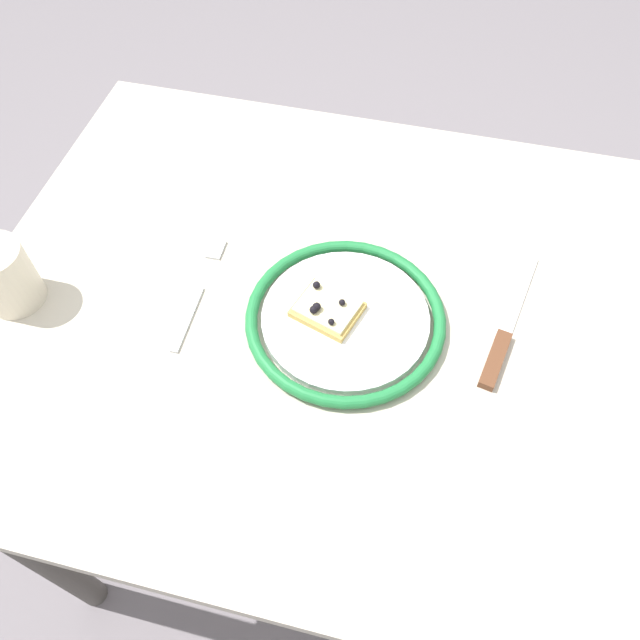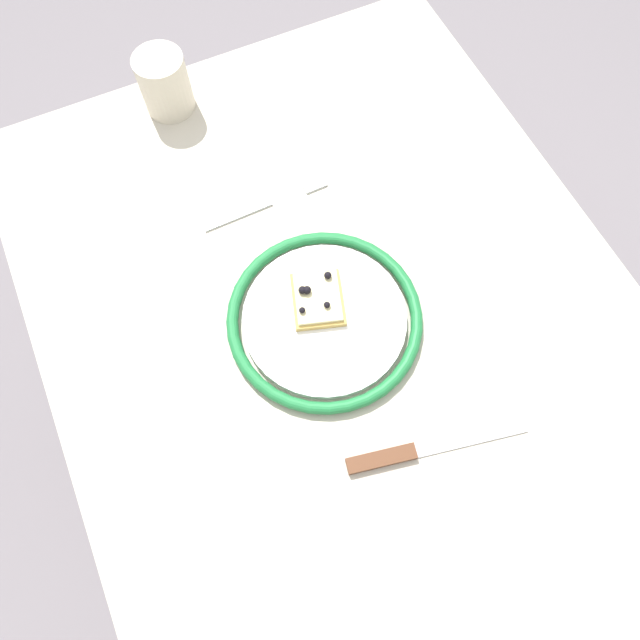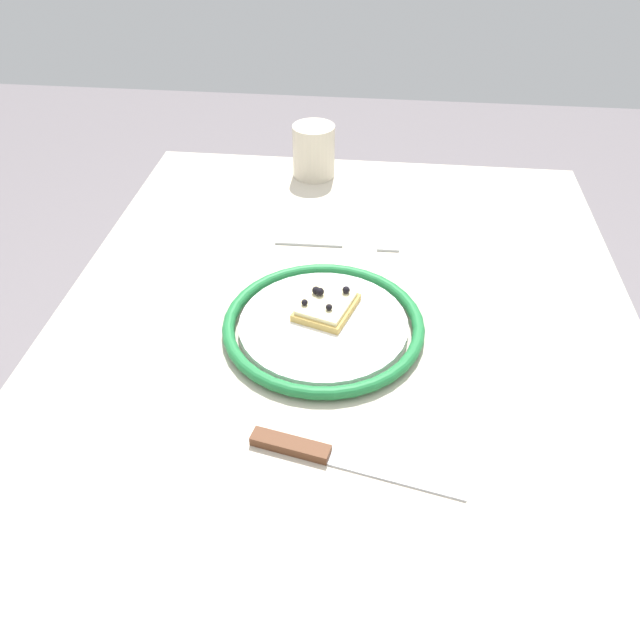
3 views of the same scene
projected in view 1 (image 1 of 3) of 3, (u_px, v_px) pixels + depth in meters
The scene contains 7 objects.
ground_plane at pixel (345, 494), 1.50m from camera, with size 6.00×6.00×0.00m, color slate.
dining_table at pixel (359, 351), 0.95m from camera, with size 1.09×0.81×0.77m.
plate at pixel (345, 318), 0.84m from camera, with size 0.27×0.27×0.02m.
pizza_slice_near at pixel (327, 308), 0.83m from camera, with size 0.10×0.09×0.03m.
knife at pixel (502, 341), 0.83m from camera, with size 0.07×0.24×0.01m.
fork at pixel (199, 291), 0.88m from camera, with size 0.02×0.20×0.00m.
cup at pixel (4, 276), 0.83m from camera, with size 0.08×0.08×0.10m, color beige.
Camera 1 is at (0.06, -0.50, 1.47)m, focal length 34.86 mm.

